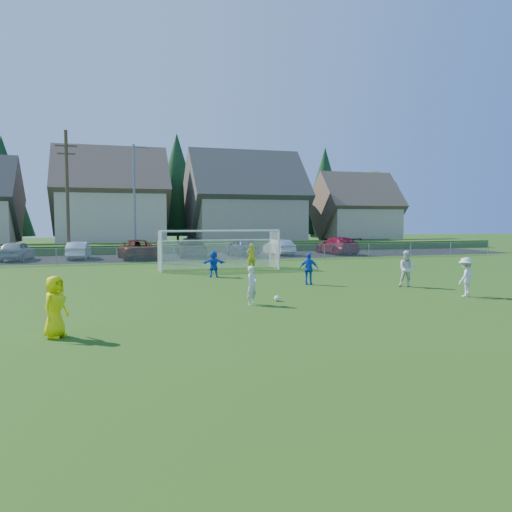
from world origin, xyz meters
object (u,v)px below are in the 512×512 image
at_px(player_blue_b, 214,264).
at_px(car_e, 242,247).
at_px(goalkeeper, 251,257).
at_px(player_blue_a, 309,269).
at_px(car_d, 192,247).
at_px(referee, 55,307).
at_px(player_white_a, 252,285).
at_px(car_c, 137,249).
at_px(soccer_goal, 218,244).
at_px(car_b, 79,250).
at_px(player_white_b, 407,269).
at_px(car_f, 279,247).
at_px(player_white_c, 466,277).
at_px(car_a, 17,251).
at_px(car_g, 337,245).
at_px(soccer_ball, 277,298).

bearing_deg(player_blue_b, car_e, -106.42).
bearing_deg(goalkeeper, car_e, -103.27).
relative_size(player_blue_a, car_d, 0.27).
xyz_separation_m(referee, player_white_a, (6.42, 3.38, -0.11)).
distance_m(car_c, soccer_goal, 11.14).
bearing_deg(soccer_goal, car_b, 127.80).
height_order(player_white_a, player_white_b, player_white_b).
height_order(player_white_b, car_f, player_white_b).
bearing_deg(player_white_c, goalkeeper, -98.72).
relative_size(car_e, car_f, 1.13).
relative_size(goalkeeper, car_e, 0.35).
relative_size(car_a, car_c, 0.81).
xyz_separation_m(player_white_a, car_a, (-11.52, 24.17, 0.05)).
distance_m(player_white_b, soccer_goal, 12.52).
bearing_deg(car_f, soccer_goal, 49.59).
bearing_deg(player_white_a, player_blue_b, 44.89).
relative_size(car_f, car_g, 0.76).
bearing_deg(car_g, player_white_c, 72.88).
bearing_deg(player_white_a, player_white_c, -45.98).
height_order(referee, car_c, referee).
distance_m(car_d, car_f, 7.77).
bearing_deg(car_a, soccer_ball, 125.88).
relative_size(player_blue_a, car_f, 0.37).
xyz_separation_m(goalkeeper, car_a, (-15.14, 11.80, -0.07)).
bearing_deg(car_f, player_white_a, 63.63).
relative_size(referee, car_c, 0.30).
height_order(player_white_b, car_c, player_white_b).
bearing_deg(player_white_b, car_d, 134.11).
height_order(player_white_a, car_e, car_e).
distance_m(referee, car_c, 27.02).
distance_m(player_blue_a, car_b, 22.83).
bearing_deg(car_d, player_white_b, 110.89).
relative_size(player_white_a, car_e, 0.30).
xyz_separation_m(soccer_ball, car_e, (5.03, 23.27, 0.69)).
distance_m(player_white_b, car_a, 29.31).
bearing_deg(player_blue_a, soccer_ball, 82.92).
bearing_deg(goalkeeper, car_a, -38.62).
relative_size(goalkeeper, car_d, 0.30).
relative_size(player_blue_a, player_blue_b, 1.07).
xyz_separation_m(referee, car_f, (16.08, 27.57, -0.14)).
xyz_separation_m(player_white_a, soccer_goal, (1.71, 13.17, 0.91)).
bearing_deg(player_blue_a, car_b, -30.90).
height_order(referee, player_white_a, referee).
xyz_separation_m(player_blue_a, car_f, (5.43, 19.52, -0.08)).
bearing_deg(referee, car_f, 1.43).
xyz_separation_m(goalkeeper, car_b, (-10.69, 12.13, -0.14)).
distance_m(player_blue_b, car_f, 17.58).
xyz_separation_m(goalkeeper, car_c, (-6.28, 11.00, -0.06)).
bearing_deg(car_g, player_white_a, 54.94).
distance_m(soccer_ball, player_white_c, 7.80).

